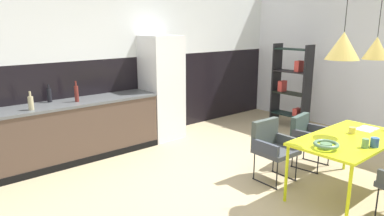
% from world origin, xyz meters
% --- Properties ---
extents(ground_plane, '(9.18, 9.18, 0.00)m').
position_xyz_m(ground_plane, '(0.00, 0.00, 0.00)').
color(ground_plane, tan).
extents(back_wall_splashback_dark, '(7.07, 0.12, 1.48)m').
position_xyz_m(back_wall_splashback_dark, '(0.00, 2.75, 0.74)').
color(back_wall_splashback_dark, black).
rests_on(back_wall_splashback_dark, ground).
extents(back_wall_panel_upper, '(7.07, 0.12, 1.48)m').
position_xyz_m(back_wall_panel_upper, '(0.00, 2.75, 2.22)').
color(back_wall_panel_upper, silver).
rests_on(back_wall_panel_upper, back_wall_splashback_dark).
extents(side_wall_right, '(0.12, 5.63, 2.96)m').
position_xyz_m(side_wall_right, '(3.47, 0.00, 1.48)').
color(side_wall_right, silver).
rests_on(side_wall_right, ground).
extents(kitchen_counter, '(3.40, 0.63, 0.91)m').
position_xyz_m(kitchen_counter, '(-1.70, 2.39, 0.46)').
color(kitchen_counter, '#4C3B30').
rests_on(kitchen_counter, ground).
extents(refrigerator_column, '(0.63, 0.60, 1.86)m').
position_xyz_m(refrigerator_column, '(0.33, 2.39, 0.93)').
color(refrigerator_column, silver).
rests_on(refrigerator_column, ground).
extents(dining_table, '(1.53, 0.82, 0.72)m').
position_xyz_m(dining_table, '(0.72, -0.89, 0.68)').
color(dining_table, '#CDD51A').
rests_on(dining_table, ground).
extents(armchair_by_stool, '(0.51, 0.49, 0.80)m').
position_xyz_m(armchair_by_stool, '(0.38, -0.01, 0.51)').
color(armchair_by_stool, '#3A3E43').
rests_on(armchair_by_stool, ground).
extents(armchair_far_side, '(0.54, 0.53, 0.75)m').
position_xyz_m(armchair_far_side, '(1.16, -0.07, 0.49)').
color(armchair_far_side, '#3A3E43').
rests_on(armchair_far_side, ground).
extents(fruit_bowl, '(0.27, 0.27, 0.07)m').
position_xyz_m(fruit_bowl, '(0.15, -0.89, 0.77)').
color(fruit_bowl, '#4C704C').
rests_on(fruit_bowl, dining_table).
extents(open_book, '(0.29, 0.20, 0.02)m').
position_xyz_m(open_book, '(1.22, -0.86, 0.73)').
color(open_book, white).
rests_on(open_book, dining_table).
extents(mug_wide_latte, '(0.12, 0.08, 0.08)m').
position_xyz_m(mug_wide_latte, '(0.91, -0.82, 0.77)').
color(mug_wide_latte, gold).
rests_on(mug_wide_latte, dining_table).
extents(mug_white_ceramic, '(0.14, 0.09, 0.11)m').
position_xyz_m(mug_white_ceramic, '(0.61, -1.21, 0.78)').
color(mug_white_ceramic, '#335B93').
rests_on(mug_white_ceramic, dining_table).
extents(mug_dark_espresso, '(0.12, 0.07, 0.10)m').
position_xyz_m(mug_dark_espresso, '(0.50, -1.15, 0.78)').
color(mug_dark_espresso, '#5B8456').
rests_on(mug_dark_espresso, dining_table).
extents(bottle_wine_green, '(0.07, 0.07, 0.26)m').
position_xyz_m(bottle_wine_green, '(-1.96, 2.24, 1.01)').
color(bottle_wine_green, tan).
rests_on(bottle_wine_green, kitchen_counter).
extents(bottle_spice_small, '(0.06, 0.06, 0.32)m').
position_xyz_m(bottle_spice_small, '(-1.27, 2.35, 1.04)').
color(bottle_spice_small, maroon).
rests_on(bottle_spice_small, kitchen_counter).
extents(bottle_vinegar_dark, '(0.07, 0.07, 0.27)m').
position_xyz_m(bottle_vinegar_dark, '(-1.59, 2.59, 1.02)').
color(bottle_vinegar_dark, black).
rests_on(bottle_vinegar_dark, kitchen_counter).
extents(open_shelf_unit, '(0.30, 0.76, 1.67)m').
position_xyz_m(open_shelf_unit, '(2.73, 1.29, 0.86)').
color(open_shelf_unit, black).
rests_on(open_shelf_unit, ground).
extents(pendant_lamp_over_table_near, '(0.36, 0.36, 1.24)m').
position_xyz_m(pendant_lamp_over_table_near, '(0.42, -0.84, 1.82)').
color(pendant_lamp_over_table_near, black).
extents(pendant_lamp_over_table_far, '(0.29, 0.29, 1.27)m').
position_xyz_m(pendant_lamp_over_table_far, '(1.03, -0.94, 1.77)').
color(pendant_lamp_over_table_far, black).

